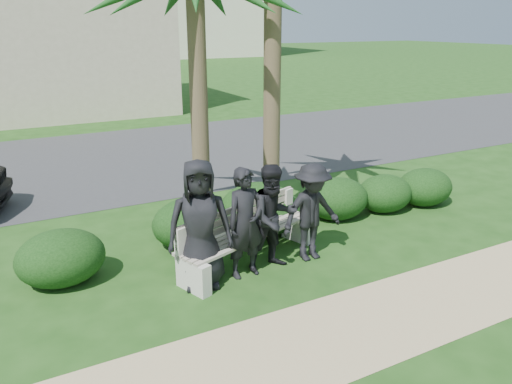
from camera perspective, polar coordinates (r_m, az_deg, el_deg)
ground at (r=8.22m, az=5.97°, el=-8.05°), size 160.00×160.00×0.00m
footpath at (r=7.01m, az=14.42°, el=-13.71°), size 30.00×1.60×0.01m
asphalt_street at (r=15.11m, az=-11.20°, el=4.24°), size 160.00×8.00×0.01m
stucco_bldg_right at (r=24.25m, az=-21.62°, el=17.45°), size 8.40×8.40×7.30m
park_bench at (r=8.05m, az=-0.72°, el=-5.32°), size 2.78×1.41×0.91m
man_a at (r=7.20m, az=-6.45°, el=-3.70°), size 1.07×0.84×1.92m
man_b at (r=7.47m, az=-1.18°, el=-3.57°), size 0.66×0.46×1.71m
man_c at (r=7.70m, az=2.01°, el=-2.95°), size 0.84×0.66×1.69m
man_d at (r=8.06m, az=6.39°, el=-2.32°), size 1.05×0.61×1.63m
hedge_a at (r=7.98m, az=-21.44°, el=-6.85°), size 1.29×1.07×0.84m
hedge_b at (r=8.72m, az=-7.56°, el=-3.36°), size 1.33×1.10×0.87m
hedge_c at (r=9.19m, az=0.18°, el=-1.72°), size 1.47×1.22×0.96m
hedge_d at (r=9.19m, az=1.54°, el=-2.15°), size 1.27×1.05×0.83m
hedge_e at (r=10.60m, az=14.49°, el=-0.04°), size 1.19×0.98×0.77m
hedge_f at (r=11.21m, az=18.73°, el=0.66°), size 1.23×1.02×0.80m
hedge_extra at (r=10.01m, az=9.32°, el=-0.62°), size 1.27×1.05×0.83m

